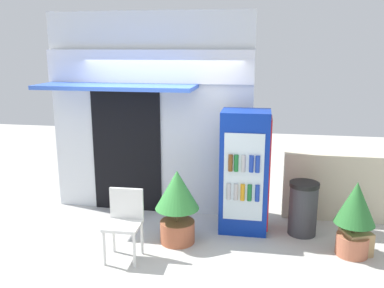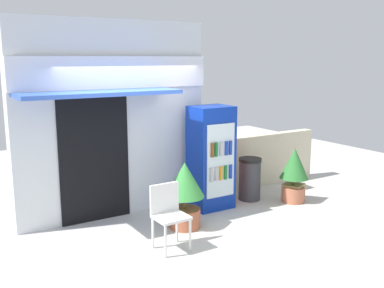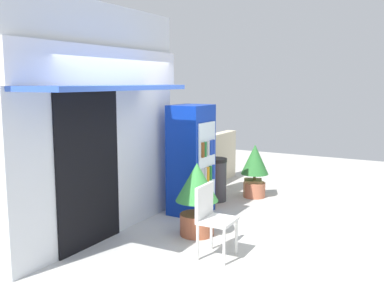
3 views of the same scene
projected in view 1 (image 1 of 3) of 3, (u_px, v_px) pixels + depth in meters
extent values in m
plane|color=beige|center=(145.00, 246.00, 5.73)|extent=(16.00, 16.00, 0.00)
cube|color=silver|center=(152.00, 114.00, 6.75)|extent=(3.30, 0.30, 3.24)
cube|color=white|center=(147.00, 66.00, 6.38)|extent=(3.30, 0.08, 0.51)
cube|color=blue|center=(116.00, 87.00, 6.18)|extent=(2.40, 0.78, 0.06)
cube|color=black|center=(127.00, 150.00, 6.79)|extent=(1.15, 0.03, 2.06)
cube|color=#0C2D9E|center=(245.00, 171.00, 6.07)|extent=(0.70, 0.57, 1.81)
cube|color=silver|center=(243.00, 178.00, 5.79)|extent=(0.56, 0.02, 1.27)
cube|color=red|center=(269.00, 173.00, 6.01)|extent=(0.02, 0.51, 1.63)
cylinder|color=#B2B2B7|center=(229.00, 191.00, 5.85)|extent=(0.06, 0.06, 0.24)
cylinder|color=#B2B2B7|center=(236.00, 192.00, 5.84)|extent=(0.06, 0.06, 0.24)
cylinder|color=orange|center=(243.00, 192.00, 5.82)|extent=(0.06, 0.06, 0.24)
cylinder|color=#196B2D|center=(250.00, 193.00, 5.80)|extent=(0.06, 0.06, 0.24)
cylinder|color=#1938A5|center=(257.00, 193.00, 5.79)|extent=(0.06, 0.06, 0.24)
cylinder|color=brown|center=(230.00, 163.00, 5.75)|extent=(0.06, 0.06, 0.24)
cylinder|color=#196B2D|center=(236.00, 163.00, 5.74)|extent=(0.06, 0.06, 0.24)
cylinder|color=#B2B2B7|center=(243.00, 163.00, 5.72)|extent=(0.06, 0.06, 0.24)
cylinder|color=#1938A5|center=(251.00, 164.00, 5.70)|extent=(0.06, 0.06, 0.24)
cylinder|color=#1938A5|center=(258.00, 164.00, 5.69)|extent=(0.06, 0.06, 0.24)
cylinder|color=silver|center=(104.00, 249.00, 5.18)|extent=(0.04, 0.04, 0.45)
cylinder|color=silver|center=(134.00, 251.00, 5.12)|extent=(0.04, 0.04, 0.45)
cylinder|color=silver|center=(114.00, 236.00, 5.52)|extent=(0.04, 0.04, 0.45)
cylinder|color=silver|center=(142.00, 238.00, 5.46)|extent=(0.04, 0.04, 0.45)
cube|color=silver|center=(123.00, 225.00, 5.26)|extent=(0.45, 0.42, 0.04)
cube|color=silver|center=(127.00, 203.00, 5.39)|extent=(0.45, 0.05, 0.42)
cylinder|color=#AD5B3D|center=(177.00, 231.00, 5.82)|extent=(0.49, 0.49, 0.31)
cylinder|color=brown|center=(177.00, 215.00, 5.76)|extent=(0.05, 0.05, 0.20)
cone|color=#388C3D|center=(177.00, 190.00, 5.68)|extent=(0.61, 0.61, 0.55)
cylinder|color=#BC6B4C|center=(352.00, 245.00, 5.46)|extent=(0.42, 0.42, 0.28)
cylinder|color=brown|center=(353.00, 229.00, 5.41)|extent=(0.05, 0.05, 0.17)
cone|color=#2D7533|center=(356.00, 203.00, 5.32)|extent=(0.52, 0.52, 0.57)
cylinder|color=#38383D|center=(303.00, 210.00, 6.02)|extent=(0.41, 0.41, 0.74)
cylinder|color=black|center=(305.00, 184.00, 5.93)|extent=(0.43, 0.43, 0.06)
cube|color=beige|center=(363.00, 189.00, 6.44)|extent=(2.44, 0.21, 1.07)
cube|color=tan|center=(355.00, 242.00, 5.50)|extent=(0.44, 0.44, 0.32)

